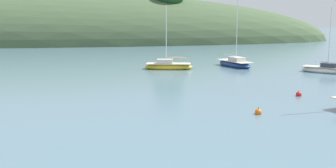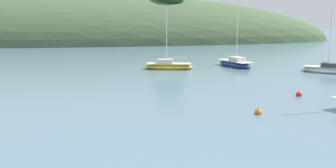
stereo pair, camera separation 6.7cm
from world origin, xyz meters
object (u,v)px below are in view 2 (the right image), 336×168
sailboat_teal_outer (326,70)px  mooring_buoy_channel (299,94)px  sailboat_blue_center (235,64)px  sailboat_red_portside (169,66)px  mooring_buoy_inner (258,112)px

sailboat_teal_outer → mooring_buoy_channel: (-8.73, -12.05, -0.21)m
sailboat_teal_outer → mooring_buoy_channel: sailboat_teal_outer is taller
mooring_buoy_channel → sailboat_blue_center: bearing=88.6°
mooring_buoy_channel → sailboat_teal_outer: bearing=54.1°
sailboat_teal_outer → sailboat_blue_center: (-8.29, 6.46, 0.04)m
sailboat_red_portside → mooring_buoy_channel: 18.93m
sailboat_teal_outer → mooring_buoy_channel: size_ratio=13.31×
mooring_buoy_inner → mooring_buoy_channel: (5.13, 5.23, 0.00)m
mooring_buoy_inner → sailboat_teal_outer: bearing=51.3°
sailboat_teal_outer → sailboat_blue_center: bearing=142.1°
sailboat_blue_center → mooring_buoy_inner: bearing=-103.2°
sailboat_red_portside → mooring_buoy_channel: (7.91, -17.20, -0.24)m
mooring_buoy_inner → mooring_buoy_channel: same height
sailboat_blue_center → mooring_buoy_inner: 24.39m
sailboat_blue_center → mooring_buoy_channel: sailboat_blue_center is taller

